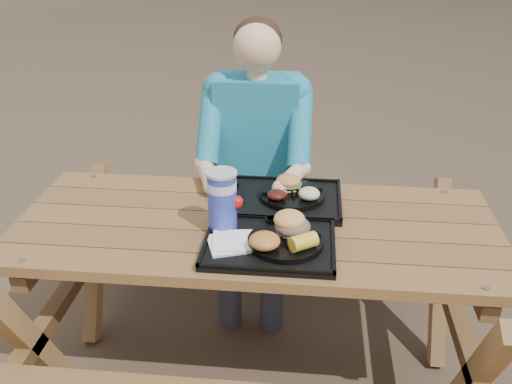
# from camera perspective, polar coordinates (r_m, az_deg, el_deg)

# --- Properties ---
(ground) EXTENTS (60.00, 60.00, 0.00)m
(ground) POSITION_cam_1_polar(r_m,az_deg,el_deg) (2.58, 0.00, -17.72)
(ground) COLOR #999999
(ground) RESTS_ON ground
(picnic_table) EXTENTS (1.80, 1.49, 0.75)m
(picnic_table) POSITION_cam_1_polar(r_m,az_deg,el_deg) (2.34, 0.00, -11.14)
(picnic_table) COLOR #999999
(picnic_table) RESTS_ON ground
(tray_near) EXTENTS (0.45, 0.35, 0.02)m
(tray_near) POSITION_cam_1_polar(r_m,az_deg,el_deg) (1.98, 1.36, -5.31)
(tray_near) COLOR black
(tray_near) RESTS_ON picnic_table
(tray_far) EXTENTS (0.45, 0.35, 0.02)m
(tray_far) POSITION_cam_1_polar(r_m,az_deg,el_deg) (2.27, 2.83, -0.82)
(tray_far) COLOR black
(tray_far) RESTS_ON picnic_table
(plate_near) EXTENTS (0.26, 0.26, 0.02)m
(plate_near) POSITION_cam_1_polar(r_m,az_deg,el_deg) (1.96, 2.96, -4.97)
(plate_near) COLOR black
(plate_near) RESTS_ON tray_near
(plate_far) EXTENTS (0.26, 0.26, 0.02)m
(plate_far) POSITION_cam_1_polar(r_m,az_deg,el_deg) (2.27, 3.61, -0.29)
(plate_far) COLOR black
(plate_far) RESTS_ON tray_far
(napkin_stack) EXTENTS (0.18, 0.18, 0.02)m
(napkin_stack) POSITION_cam_1_polar(r_m,az_deg,el_deg) (1.96, -2.65, -5.10)
(napkin_stack) COLOR white
(napkin_stack) RESTS_ON tray_near
(soda_cup) EXTENTS (0.10, 0.10, 0.21)m
(soda_cup) POSITION_cam_1_polar(r_m,az_deg,el_deg) (2.02, -3.40, -0.94)
(soda_cup) COLOR #172BAD
(soda_cup) RESTS_ON tray_near
(condiment_bbq) EXTENTS (0.05, 0.05, 0.03)m
(condiment_bbq) POSITION_cam_1_polar(r_m,az_deg,el_deg) (2.07, 1.61, -2.95)
(condiment_bbq) COLOR black
(condiment_bbq) RESTS_ON tray_near
(condiment_mustard) EXTENTS (0.05, 0.05, 0.03)m
(condiment_mustard) POSITION_cam_1_polar(r_m,az_deg,el_deg) (2.06, 3.31, -3.06)
(condiment_mustard) COLOR yellow
(condiment_mustard) RESTS_ON tray_near
(sandwich) EXTENTS (0.12, 0.12, 0.12)m
(sandwich) POSITION_cam_1_polar(r_m,az_deg,el_deg) (1.96, 3.71, -2.56)
(sandwich) COLOR #F3A956
(sandwich) RESTS_ON plate_near
(mac_cheese) EXTENTS (0.11, 0.11, 0.05)m
(mac_cheese) POSITION_cam_1_polar(r_m,az_deg,el_deg) (1.89, 0.87, -4.91)
(mac_cheese) COLOR #CE8236
(mac_cheese) RESTS_ON plate_near
(corn_cob) EXTENTS (0.13, 0.13, 0.05)m
(corn_cob) POSITION_cam_1_polar(r_m,az_deg,el_deg) (1.89, 4.77, -4.98)
(corn_cob) COLOR yellow
(corn_cob) RESTS_ON plate_near
(cutlery_far) EXTENTS (0.06, 0.18, 0.01)m
(cutlery_far) POSITION_cam_1_polar(r_m,az_deg,el_deg) (2.30, -1.64, -0.12)
(cutlery_far) COLOR black
(cutlery_far) RESTS_ON tray_far
(burger) EXTENTS (0.10, 0.10, 0.09)m
(burger) POSITION_cam_1_polar(r_m,az_deg,el_deg) (2.28, 3.26, 1.39)
(burger) COLOR #CF8B49
(burger) RESTS_ON plate_far
(baked_beans) EXTENTS (0.08, 0.08, 0.03)m
(baked_beans) POSITION_cam_1_polar(r_m,az_deg,el_deg) (2.21, 2.09, -0.27)
(baked_beans) COLOR #47150E
(baked_beans) RESTS_ON plate_far
(potato_salad) EXTENTS (0.08, 0.08, 0.05)m
(potato_salad) POSITION_cam_1_polar(r_m,az_deg,el_deg) (2.21, 5.34, -0.16)
(potato_salad) COLOR silver
(potato_salad) RESTS_ON plate_far
(diner) EXTENTS (0.48, 0.84, 1.28)m
(diner) POSITION_cam_1_polar(r_m,az_deg,el_deg) (2.74, 0.11, 1.41)
(diner) COLOR teal
(diner) RESTS_ON ground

